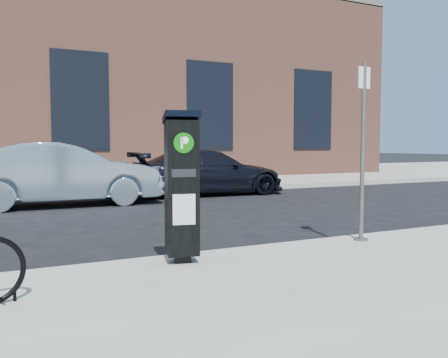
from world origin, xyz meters
TOP-DOWN VIEW (x-y plane):
  - ground at (0.00, 0.00)m, footprint 120.00×120.00m
  - sidewalk_far at (0.00, 14.00)m, footprint 60.00×12.00m
  - curb_near at (0.00, -0.02)m, footprint 60.00×0.12m
  - curb_far at (0.00, 8.02)m, footprint 60.00×0.12m
  - building at (-0.00, 17.00)m, footprint 28.00×10.05m
  - parking_kiosk at (-0.94, -0.35)m, footprint 0.45×0.42m
  - sign_pole at (1.73, -0.30)m, footprint 0.21×0.19m
  - car_silver at (-1.34, 6.65)m, footprint 4.66×1.69m
  - car_dark at (2.88, 7.40)m, footprint 4.59×1.99m

SIDE VIEW (x-z plane):
  - ground at x=0.00m, z-range 0.00..0.00m
  - sidewalk_far at x=0.00m, z-range 0.00..0.15m
  - curb_near at x=0.00m, z-range -0.01..0.15m
  - curb_far at x=0.00m, z-range -0.01..0.15m
  - car_dark at x=2.88m, z-range 0.00..1.32m
  - car_silver at x=-1.34m, z-range 0.00..1.53m
  - parking_kiosk at x=-0.94m, z-range 0.17..1.87m
  - sign_pole at x=1.73m, z-range 0.14..2.56m
  - building at x=0.00m, z-range 0.02..8.27m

